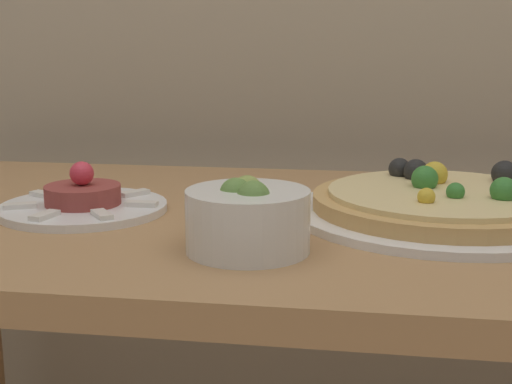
# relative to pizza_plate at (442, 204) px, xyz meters

# --- Properties ---
(dining_table) EXTENTS (1.41, 0.62, 0.78)m
(dining_table) POSITION_rel_pizza_plate_xyz_m (-0.12, -0.02, -0.14)
(dining_table) COLOR #AD7F51
(dining_table) RESTS_ON ground_plane
(pizza_plate) EXTENTS (0.36, 0.36, 0.06)m
(pizza_plate) POSITION_rel_pizza_plate_xyz_m (0.00, 0.00, 0.00)
(pizza_plate) COLOR white
(pizza_plate) RESTS_ON dining_table
(tartare_plate) EXTENTS (0.21, 0.21, 0.06)m
(tartare_plate) POSITION_rel_pizza_plate_xyz_m (-0.45, -0.04, -0.00)
(tartare_plate) COLOR white
(tartare_plate) RESTS_ON dining_table
(small_bowl) EXTENTS (0.13, 0.13, 0.08)m
(small_bowl) POSITION_rel_pizza_plate_xyz_m (-0.21, -0.18, 0.02)
(small_bowl) COLOR white
(small_bowl) RESTS_ON dining_table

